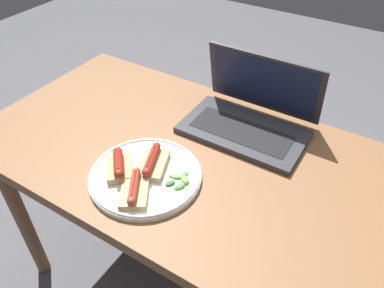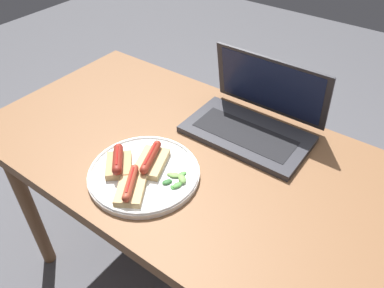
% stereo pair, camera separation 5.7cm
% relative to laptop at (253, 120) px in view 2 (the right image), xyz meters
% --- Properties ---
extents(ground_plane, '(6.00, 6.00, 0.00)m').
position_rel_laptop_xyz_m(ground_plane, '(-0.09, -0.19, -0.74)').
color(ground_plane, '#4C4C51').
extents(desk, '(1.26, 0.67, 0.70)m').
position_rel_laptop_xyz_m(desk, '(-0.09, -0.19, -0.12)').
color(desk, brown).
rests_on(desk, ground_plane).
extents(laptop, '(0.36, 0.25, 0.21)m').
position_rel_laptop_xyz_m(laptop, '(0.00, 0.00, 0.00)').
color(laptop, '#2D2D33').
rests_on(laptop, desk).
extents(plate, '(0.29, 0.29, 0.02)m').
position_rel_laptop_xyz_m(plate, '(-0.13, -0.34, -0.03)').
color(plate, white).
rests_on(plate, desk).
extents(sausage_toast_left, '(0.11, 0.13, 0.04)m').
position_rel_laptop_xyz_m(sausage_toast_left, '(-0.11, -0.40, -0.01)').
color(sausage_toast_left, tan).
rests_on(sausage_toast_left, plate).
extents(sausage_toast_middle, '(0.11, 0.11, 0.05)m').
position_rel_laptop_xyz_m(sausage_toast_middle, '(-0.20, -0.36, -0.01)').
color(sausage_toast_middle, tan).
rests_on(sausage_toast_middle, plate).
extents(sausage_toast_right, '(0.11, 0.13, 0.04)m').
position_rel_laptop_xyz_m(sausage_toast_right, '(-0.13, -0.31, -0.01)').
color(sausage_toast_right, tan).
rests_on(sausage_toast_right, plate).
extents(salad_pile, '(0.07, 0.08, 0.01)m').
position_rel_laptop_xyz_m(salad_pile, '(-0.05, -0.31, -0.02)').
color(salad_pile, '#4C8E3D').
rests_on(salad_pile, plate).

